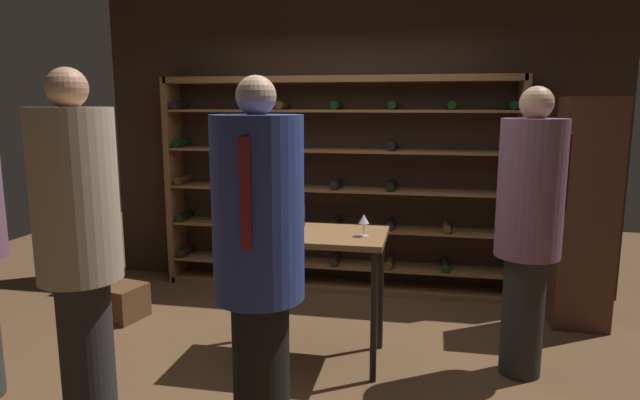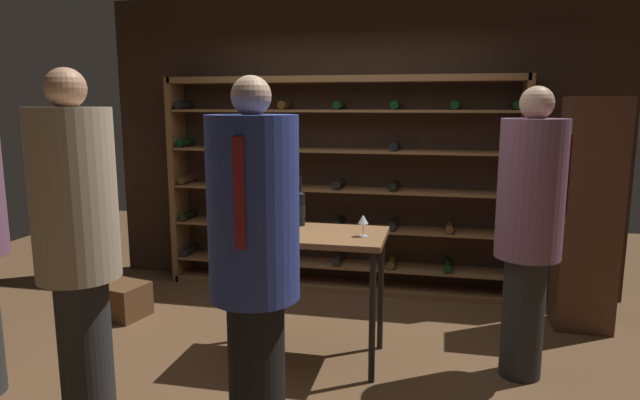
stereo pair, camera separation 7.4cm
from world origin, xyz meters
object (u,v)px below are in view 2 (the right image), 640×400
object	(u,v)px
display_cabinet	(588,216)
wine_glass_stemmed_left	(363,221)
wine_rack	(336,187)
tasting_table	(312,249)
person_guest_plum_blouse	(529,221)
person_host_in_suit	(254,252)
person_guest_blue_shirt	(77,234)
wine_crate	(118,299)
wine_bottle_red_label	(300,208)
wine_bottle_amber_reserve	(291,209)

from	to	relation	value
display_cabinet	wine_glass_stemmed_left	bearing A→B (deg)	-147.40
wine_rack	wine_glass_stemmed_left	world-z (taller)	wine_rack
tasting_table	person_guest_plum_blouse	bearing A→B (deg)	2.03
wine_rack	person_host_in_suit	size ratio (longest dim) A/B	1.76
display_cabinet	person_guest_blue_shirt	bearing A→B (deg)	-146.32
wine_rack	person_guest_plum_blouse	xyz separation A→B (m)	(1.54, -1.49, 0.04)
tasting_table	wine_crate	world-z (taller)	tasting_table
wine_rack	wine_bottle_red_label	distance (m)	1.34
person_host_in_suit	wine_glass_stemmed_left	distance (m)	1.13
wine_bottle_red_label	wine_glass_stemmed_left	world-z (taller)	wine_bottle_red_label
person_guest_blue_shirt	wine_glass_stemmed_left	xyz separation A→B (m)	(1.44, 1.01, -0.07)
wine_rack	wine_bottle_amber_reserve	distance (m)	1.45
person_guest_plum_blouse	person_host_in_suit	distance (m)	1.87
wine_bottle_amber_reserve	wine_glass_stemmed_left	size ratio (longest dim) A/B	2.68
display_cabinet	wine_glass_stemmed_left	size ratio (longest dim) A/B	12.53
wine_rack	wine_glass_stemmed_left	size ratio (longest dim) A/B	22.94
display_cabinet	wine_crate	bearing A→B (deg)	-171.31
tasting_table	person_guest_blue_shirt	distance (m)	1.53
person_host_in_suit	wine_crate	world-z (taller)	person_host_in_suit
wine_crate	display_cabinet	xyz separation A→B (m)	(3.85, 0.59, 0.79)
wine_bottle_red_label	wine_glass_stemmed_left	size ratio (longest dim) A/B	2.42
wine_glass_stemmed_left	display_cabinet	bearing A→B (deg)	32.60
tasting_table	wine_bottle_red_label	size ratio (longest dim) A/B	2.83
person_host_in_suit	wine_glass_stemmed_left	world-z (taller)	person_host_in_suit
person_host_in_suit	wine_crate	xyz separation A→B (m)	(-1.78, 1.53, -0.93)
wine_rack	person_host_in_suit	bearing A→B (deg)	-88.42
tasting_table	display_cabinet	size ratio (longest dim) A/B	0.55
wine_crate	tasting_table	bearing A→B (deg)	-13.43
person_guest_blue_shirt	person_host_in_suit	size ratio (longest dim) A/B	1.03
tasting_table	wine_crate	bearing A→B (deg)	166.57
tasting_table	display_cabinet	bearing A→B (deg)	26.79
wine_crate	wine_bottle_red_label	world-z (taller)	wine_bottle_red_label
wine_crate	wine_glass_stemmed_left	size ratio (longest dim) A/B	3.22
wine_rack	display_cabinet	bearing A→B (deg)	-13.53
wine_rack	display_cabinet	distance (m)	2.21
person_guest_blue_shirt	wine_bottle_red_label	size ratio (longest dim) A/B	5.53
wine_rack	wine_crate	distance (m)	2.22
person_guest_blue_shirt	person_guest_plum_blouse	bearing A→B (deg)	-160.88
wine_crate	wine_bottle_red_label	bearing A→B (deg)	-7.90
tasting_table	person_guest_blue_shirt	bearing A→B (deg)	-135.86
wine_crate	wine_bottle_amber_reserve	world-z (taller)	wine_bottle_amber_reserve
wine_rack	wine_bottle_red_label	bearing A→B (deg)	-90.90
tasting_table	wine_glass_stemmed_left	world-z (taller)	wine_glass_stemmed_left
person_guest_blue_shirt	display_cabinet	bearing A→B (deg)	-150.81
person_guest_plum_blouse	wine_bottle_amber_reserve	xyz separation A→B (m)	(-1.61, 0.04, 0.01)
wine_bottle_amber_reserve	wine_glass_stemmed_left	xyz separation A→B (m)	(0.54, -0.13, -0.04)
wine_rack	wine_glass_stemmed_left	xyz separation A→B (m)	(0.48, -1.58, 0.02)
person_guest_blue_shirt	display_cabinet	distance (m)	3.74
person_guest_plum_blouse	wine_bottle_red_label	bearing A→B (deg)	-98.73
tasting_table	person_guest_blue_shirt	xyz separation A→B (m)	(-1.08, -1.05, 0.30)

